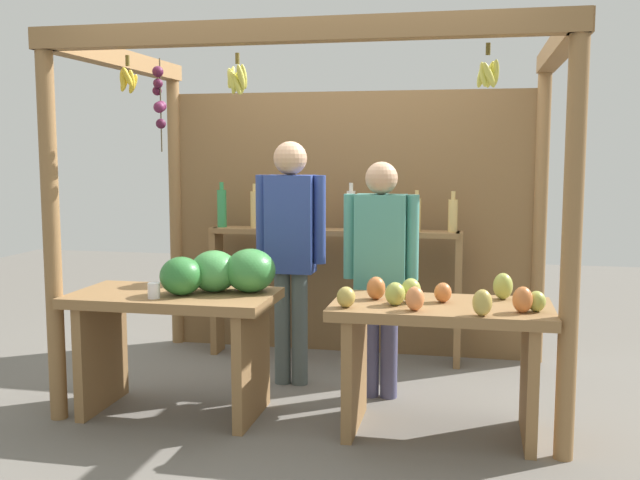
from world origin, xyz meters
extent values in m
plane|color=slate|center=(0.00, 0.00, 0.00)|extent=(12.00, 12.00, 0.00)
cylinder|color=olive|center=(-1.44, -0.91, 1.14)|extent=(0.10, 0.10, 2.27)
cylinder|color=olive|center=(1.44, -0.91, 1.14)|extent=(0.10, 0.10, 2.27)
cylinder|color=olive|center=(-1.44, 0.91, 1.14)|extent=(0.10, 0.10, 2.27)
cylinder|color=olive|center=(1.44, 0.91, 1.14)|extent=(0.10, 0.10, 2.27)
cube|color=olive|center=(0.00, -0.91, 2.21)|extent=(2.98, 0.12, 0.12)
cube|color=olive|center=(-1.44, 0.00, 2.21)|extent=(0.12, 1.92, 0.12)
cube|color=olive|center=(1.44, 0.00, 2.21)|extent=(0.12, 1.92, 0.12)
cube|color=brown|center=(0.00, 0.93, 1.02)|extent=(2.88, 0.04, 2.05)
cylinder|color=brown|center=(-0.36, -0.72, 2.10)|extent=(0.02, 0.02, 0.06)
ellipsoid|color=#D1CC4C|center=(-0.32, -0.73, 2.00)|extent=(0.04, 0.08, 0.15)
ellipsoid|color=#D1CC4C|center=(-0.34, -0.70, 1.97)|extent=(0.07, 0.07, 0.15)
ellipsoid|color=#D1CC4C|center=(-0.36, -0.69, 1.99)|extent=(0.07, 0.04, 0.14)
ellipsoid|color=#D1CC4C|center=(-0.38, -0.71, 1.97)|extent=(0.06, 0.06, 0.15)
ellipsoid|color=#D1CC4C|center=(-0.40, -0.72, 2.00)|extent=(0.04, 0.09, 0.14)
ellipsoid|color=#D1CC4C|center=(-0.39, -0.75, 1.99)|extent=(0.08, 0.08, 0.15)
ellipsoid|color=#D1CC4C|center=(-0.36, -0.75, 1.97)|extent=(0.09, 0.04, 0.14)
ellipsoid|color=#D1CC4C|center=(-0.33, -0.75, 2.00)|extent=(0.06, 0.06, 0.15)
cylinder|color=brown|center=(-1.01, -0.76, 2.10)|extent=(0.02, 0.02, 0.06)
ellipsoid|color=gold|center=(-0.99, -0.76, 1.99)|extent=(0.04, 0.07, 0.12)
ellipsoid|color=gold|center=(-1.00, -0.71, 1.97)|extent=(0.08, 0.05, 0.13)
ellipsoid|color=gold|center=(-1.04, -0.74, 1.98)|extent=(0.06, 0.07, 0.13)
ellipsoid|color=gold|center=(-1.03, -0.77, 2.00)|extent=(0.05, 0.06, 0.13)
ellipsoid|color=gold|center=(-1.00, -0.78, 2.01)|extent=(0.08, 0.05, 0.13)
cylinder|color=brown|center=(1.01, -0.83, 2.10)|extent=(0.02, 0.02, 0.06)
ellipsoid|color=#D1CC4C|center=(1.05, -0.82, 1.98)|extent=(0.04, 0.08, 0.14)
ellipsoid|color=#D1CC4C|center=(1.02, -0.79, 1.98)|extent=(0.06, 0.05, 0.14)
ellipsoid|color=#D1CC4C|center=(0.98, -0.80, 1.98)|extent=(0.06, 0.07, 0.15)
ellipsoid|color=#D1CC4C|center=(0.99, -0.84, 1.97)|extent=(0.06, 0.07, 0.15)
ellipsoid|color=#D1CC4C|center=(1.02, -0.87, 1.97)|extent=(0.09, 0.05, 0.14)
cylinder|color=#4C422D|center=(-0.88, -0.59, 1.86)|extent=(0.01, 0.01, 0.55)
sphere|color=#47142D|center=(-0.89, -0.61, 2.05)|extent=(0.07, 0.07, 0.07)
sphere|color=#47142D|center=(-0.89, -0.61, 1.98)|extent=(0.06, 0.06, 0.06)
sphere|color=#47142D|center=(-0.91, -0.58, 1.94)|extent=(0.06, 0.06, 0.06)
sphere|color=#601E42|center=(-0.88, -0.59, 1.85)|extent=(0.06, 0.06, 0.06)
sphere|color=#601E42|center=(-0.88, -0.62, 1.84)|extent=(0.07, 0.07, 0.07)
sphere|color=#47142D|center=(-0.87, -0.62, 1.75)|extent=(0.06, 0.06, 0.06)
cube|color=olive|center=(-0.79, -0.68, 0.71)|extent=(1.21, 0.64, 0.06)
cube|color=olive|center=(-1.28, -0.68, 0.34)|extent=(0.06, 0.58, 0.68)
cube|color=olive|center=(-0.31, -0.68, 0.34)|extent=(0.06, 0.58, 0.68)
ellipsoid|color=#38843D|center=(-0.35, -0.57, 0.87)|extent=(0.43, 0.43, 0.26)
ellipsoid|color=#2D7533|center=(-0.72, -0.74, 0.86)|extent=(0.27, 0.27, 0.23)
ellipsoid|color=#429347|center=(-0.57, -0.59, 0.87)|extent=(0.41, 0.41, 0.25)
cylinder|color=white|center=(-0.84, -0.86, 0.79)|extent=(0.07, 0.07, 0.09)
cube|color=olive|center=(0.79, -0.68, 0.71)|extent=(1.21, 0.64, 0.06)
cube|color=olive|center=(0.31, -0.68, 0.34)|extent=(0.06, 0.58, 0.68)
cube|color=olive|center=(1.28, -0.68, 0.34)|extent=(0.06, 0.58, 0.68)
ellipsoid|color=#A8B24C|center=(0.55, -0.78, 0.81)|extent=(0.15, 0.15, 0.13)
ellipsoid|color=#B79E47|center=(1.01, -0.95, 0.81)|extent=(0.13, 0.13, 0.14)
ellipsoid|color=#CC7038|center=(1.22, -0.83, 0.81)|extent=(0.12, 0.12, 0.14)
ellipsoid|color=#A8B24C|center=(1.13, -0.48, 0.82)|extent=(0.15, 0.15, 0.15)
ellipsoid|color=#B79E47|center=(0.29, -0.89, 0.80)|extent=(0.13, 0.13, 0.11)
ellipsoid|color=#A8B24C|center=(1.29, -0.78, 0.80)|extent=(0.13, 0.13, 0.11)
ellipsoid|color=#A8B24C|center=(0.62, -0.68, 0.81)|extent=(0.14, 0.14, 0.14)
ellipsoid|color=#CC7038|center=(0.42, -0.63, 0.81)|extent=(0.14, 0.14, 0.13)
ellipsoid|color=#CC7038|center=(0.80, -0.64, 0.80)|extent=(0.12, 0.12, 0.11)
ellipsoid|color=#E07F47|center=(0.66, -0.89, 0.81)|extent=(0.12, 0.12, 0.13)
cube|color=olive|center=(-1.01, 0.68, 0.50)|extent=(0.05, 0.20, 1.00)
cube|color=olive|center=(0.86, 0.68, 0.50)|extent=(0.05, 0.20, 1.00)
cube|color=olive|center=(-0.08, 0.68, 0.98)|extent=(1.87, 0.22, 0.04)
cylinder|color=#338C4C|center=(-0.96, 0.68, 1.14)|extent=(0.07, 0.07, 0.29)
cylinder|color=#338C4C|center=(-0.96, 0.68, 1.32)|extent=(0.03, 0.03, 0.06)
cylinder|color=#D8B266|center=(-0.69, 0.68, 1.14)|extent=(0.07, 0.07, 0.28)
cylinder|color=#D8B266|center=(-0.69, 0.68, 1.31)|extent=(0.03, 0.03, 0.06)
cylinder|color=gold|center=(-0.45, 0.68, 1.13)|extent=(0.07, 0.07, 0.27)
cylinder|color=gold|center=(-0.45, 0.68, 1.30)|extent=(0.03, 0.03, 0.06)
cylinder|color=silver|center=(-0.21, 0.68, 1.13)|extent=(0.06, 0.06, 0.27)
cylinder|color=silver|center=(-0.21, 0.68, 1.30)|extent=(0.03, 0.03, 0.06)
cylinder|color=silver|center=(0.06, 0.68, 1.15)|extent=(0.07, 0.07, 0.29)
cylinder|color=silver|center=(0.06, 0.68, 1.32)|extent=(0.03, 0.03, 0.06)
cylinder|color=silver|center=(0.29, 0.68, 1.14)|extent=(0.07, 0.07, 0.28)
cylinder|color=silver|center=(0.29, 0.68, 1.31)|extent=(0.03, 0.03, 0.06)
cylinder|color=#D8B266|center=(0.55, 0.68, 1.12)|extent=(0.06, 0.06, 0.24)
cylinder|color=#D8B266|center=(0.55, 0.68, 1.27)|extent=(0.03, 0.03, 0.06)
cylinder|color=#D8B266|center=(0.81, 0.68, 1.12)|extent=(0.07, 0.07, 0.24)
cylinder|color=#D8B266|center=(0.81, 0.68, 1.27)|extent=(0.03, 0.03, 0.06)
cylinder|color=#4F5B59|center=(-0.30, 0.02, 0.39)|extent=(0.11, 0.11, 0.77)
cylinder|color=#4F5B59|center=(-0.18, 0.02, 0.39)|extent=(0.11, 0.11, 0.77)
cube|color=#2D428C|center=(-0.24, 0.02, 1.10)|extent=(0.32, 0.19, 0.65)
cylinder|color=#2D428C|center=(-0.44, 0.02, 1.13)|extent=(0.08, 0.08, 0.59)
cylinder|color=#2D428C|center=(-0.04, 0.02, 1.13)|extent=(0.08, 0.08, 0.59)
sphere|color=tan|center=(-0.24, 0.02, 1.54)|extent=(0.22, 0.22, 0.22)
cylinder|color=#4F4D71|center=(0.32, -0.13, 0.36)|extent=(0.11, 0.11, 0.71)
cylinder|color=#4F4D71|center=(0.44, -0.13, 0.36)|extent=(0.11, 0.11, 0.71)
cube|color=teal|center=(0.38, -0.13, 1.01)|extent=(0.32, 0.19, 0.60)
cylinder|color=teal|center=(0.18, -0.13, 1.04)|extent=(0.08, 0.08, 0.54)
cylinder|color=teal|center=(0.58, -0.13, 1.04)|extent=(0.08, 0.08, 0.54)
sphere|color=tan|center=(0.38, -0.13, 1.42)|extent=(0.21, 0.21, 0.21)
camera|label=1|loc=(0.96, -4.76, 1.58)|focal=41.46mm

